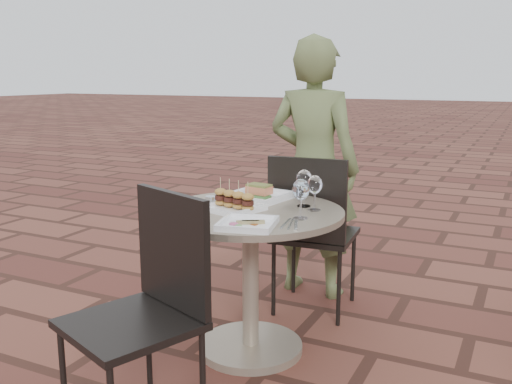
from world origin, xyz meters
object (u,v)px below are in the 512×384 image
at_px(chair_far, 311,222).
at_px(plate_tuna, 247,223).
at_px(cafe_table, 250,259).
at_px(plate_sliders, 234,203).
at_px(diner, 313,168).
at_px(chair_near, 151,293).
at_px(plate_salmon, 259,195).

bearing_deg(chair_far, plate_tuna, 86.49).
distance_m(cafe_table, plate_sliders, 0.29).
bearing_deg(diner, plate_sliders, 89.37).
height_order(plate_sliders, plate_tuna, plate_sliders).
xyz_separation_m(chair_far, plate_sliders, (-0.17, -0.60, 0.22)).
distance_m(diner, plate_sliders, 0.95).
bearing_deg(diner, chair_near, 90.50).
bearing_deg(chair_near, plate_salmon, 111.39).
bearing_deg(plate_salmon, chair_far, 60.80).
height_order(chair_far, plate_sliders, chair_far).
relative_size(chair_near, plate_sliders, 3.26).
relative_size(cafe_table, chair_near, 0.97).
bearing_deg(cafe_table, plate_salmon, 106.18).
relative_size(diner, plate_salmon, 4.91).
relative_size(chair_far, diner, 0.58).
xyz_separation_m(cafe_table, diner, (-0.01, 0.90, 0.32)).
relative_size(cafe_table, chair_far, 0.97).
xyz_separation_m(chair_far, diner, (-0.12, 0.35, 0.25)).
distance_m(chair_far, plate_tuna, 0.86).
bearing_deg(diner, plate_tuna, 99.16).
bearing_deg(plate_tuna, chair_near, -114.03).
bearing_deg(chair_near, plate_sliders, 111.03).
relative_size(chair_far, plate_salmon, 2.86).
bearing_deg(plate_salmon, plate_sliders, -89.14).
xyz_separation_m(diner, plate_sliders, (-0.05, -0.95, -0.03)).
height_order(chair_near, plate_salmon, chair_near).
distance_m(chair_far, chair_near, 1.28).
distance_m(chair_far, diner, 0.44).
height_order(chair_far, diner, diner).
bearing_deg(chair_near, plate_tuna, 87.35).
bearing_deg(chair_near, diner, 109.43).
distance_m(plate_salmon, plate_sliders, 0.28).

